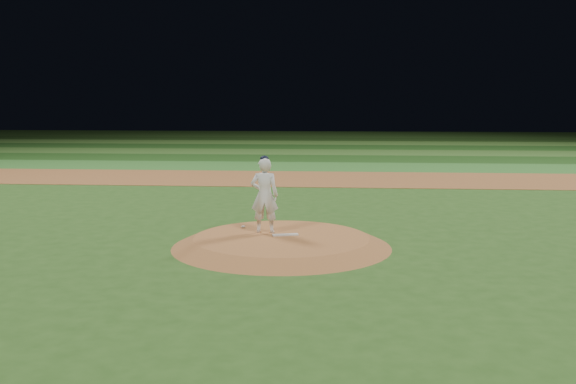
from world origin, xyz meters
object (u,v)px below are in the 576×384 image
(pitching_rubber, at_px, (285,235))
(rosin_bag, at_px, (243,227))
(pitcher_on_mound, at_px, (265,195))
(pitchers_mound, at_px, (282,242))

(pitching_rubber, distance_m, rosin_bag, 1.49)
(pitching_rubber, xyz_separation_m, rosin_bag, (-1.21, 0.87, 0.02))
(pitching_rubber, xyz_separation_m, pitcher_on_mound, (-0.56, 0.33, 0.97))
(pitchers_mound, distance_m, pitching_rubber, 0.24)
(pitchers_mound, height_order, pitching_rubber, pitching_rubber)
(rosin_bag, height_order, pitcher_on_mound, pitcher_on_mound)
(pitchers_mound, height_order, rosin_bag, rosin_bag)
(pitchers_mound, bearing_deg, rosin_bag, 137.32)
(pitching_rubber, relative_size, rosin_bag, 5.72)
(pitching_rubber, bearing_deg, pitcher_on_mound, 135.30)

